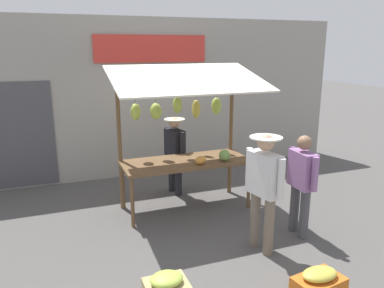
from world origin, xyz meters
The scene contains 7 objects.
ground_plane centered at (0.00, 0.00, 0.00)m, with size 40.00×40.00×0.00m, color #514F4C.
street_backdrop centered at (0.06, -2.20, 1.70)m, with size 9.00×0.30×3.40m.
market_stall centered at (-0.01, -0.03, 1.54)m, with size 2.50×1.46×2.50m.
vendor_with_sunhat centered at (-0.05, -0.75, 0.88)m, with size 0.39×0.65×1.51m.
shopper_in_striped_shirt centered at (-0.50, 1.73, 1.00)m, with size 0.44×0.70×1.68m.
shopper_with_shopping_bag centered at (-1.27, 1.53, 0.89)m, with size 0.24×0.67×1.56m.
produce_crate_side centered at (-0.55, 2.90, 0.17)m, with size 0.62×0.45×0.37m.
Camera 1 is at (2.14, 5.89, 2.80)m, focal length 35.39 mm.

